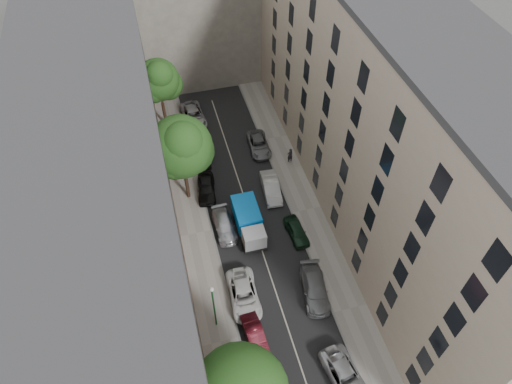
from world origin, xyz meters
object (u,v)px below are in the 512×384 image
object	(u,v)px
car_right_1	(315,289)
car_right_2	(297,231)
tarp_truck	(249,221)
car_left_5	(204,153)
car_right_4	(259,145)
car_left_3	(224,226)
pedestrian	(290,155)
car_left_6	(194,115)
car_right_3	(271,188)
lamp_post	(213,303)
tree_far	(159,82)
car_left_2	(244,295)
car_right_0	(345,377)
tree_mid	(182,149)
car_left_4	(206,188)
car_left_1	(255,335)

from	to	relation	value
car_right_1	car_right_2	distance (m)	6.22
tarp_truck	car_left_5	bearing A→B (deg)	101.78
car_right_4	car_left_3	bearing A→B (deg)	-118.47
pedestrian	car_right_1	bearing A→B (deg)	64.41
car_left_3	pedestrian	world-z (taller)	pedestrian
car_left_6	car_right_3	xyz separation A→B (m)	(5.60, -13.39, 0.02)
lamp_post	tree_far	bearing A→B (deg)	91.03
car_left_2	car_left_5	world-z (taller)	car_left_2
car_left_3	lamp_post	size ratio (longest dim) A/B	0.77
car_right_0	tree_mid	size ratio (longest dim) A/B	0.50
car_right_0	tree_mid	world-z (taller)	tree_mid
car_right_3	pedestrian	size ratio (longest dim) A/B	2.51
car_left_6	lamp_post	size ratio (longest dim) A/B	0.91
car_left_4	car_right_0	world-z (taller)	car_left_4
car_left_5	pedestrian	distance (m)	9.33
car_right_0	car_right_4	xyz separation A→B (m)	(0.51, 26.09, -0.04)
car_left_5	pedestrian	bearing A→B (deg)	-10.51
car_left_6	car_right_1	distance (m)	26.08
car_left_1	car_left_3	world-z (taller)	car_left_3
lamp_post	car_right_0	bearing A→B (deg)	-39.36
tarp_truck	car_left_1	bearing A→B (deg)	-101.48
car_left_5	pedestrian	size ratio (longest dim) A/B	2.23
car_left_6	tree_mid	bearing A→B (deg)	-105.84
car_left_3	car_right_0	bearing A→B (deg)	-71.85
car_left_3	car_right_1	xyz separation A→B (m)	(5.93, -8.60, 0.08)
car_right_2	car_right_4	distance (m)	12.40
tarp_truck	tree_mid	world-z (taller)	tree_mid
car_left_1	pedestrian	world-z (taller)	pedestrian
lamp_post	car_left_6	bearing A→B (deg)	84.05
car_left_5	car_right_2	bearing A→B (deg)	-54.24
car_left_4	tree_mid	world-z (taller)	tree_mid
car_left_6	car_left_3	bearing A→B (deg)	-93.97
car_left_5	car_right_3	size ratio (longest dim) A/B	0.89
tree_mid	tree_far	world-z (taller)	tree_mid
tree_far	lamp_post	size ratio (longest dim) A/B	1.53
car_left_1	car_left_6	distance (m)	28.00
car_left_1	pedestrian	xyz separation A→B (m)	(8.80, 18.30, 0.42)
tarp_truck	tree_far	distance (m)	18.73
tarp_truck	car_left_3	xyz separation A→B (m)	(-2.20, 0.69, -0.74)
tree_mid	car_left_1	bearing A→B (deg)	-81.12
car_left_6	pedestrian	size ratio (longest dim) A/B	2.90
car_left_3	tree_far	world-z (taller)	tree_far
car_right_0	car_right_4	world-z (taller)	car_right_0
car_right_1	car_right_4	world-z (taller)	car_right_1
tree_far	lamp_post	bearing A→B (deg)	-88.97
car_left_4	car_right_3	size ratio (longest dim) A/B	0.96
car_right_4	pedestrian	size ratio (longest dim) A/B	2.57
car_right_3	car_left_1	bearing A→B (deg)	-106.14
car_right_2	tree_far	bearing A→B (deg)	112.91
lamp_post	pedestrian	bearing A→B (deg)	54.87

